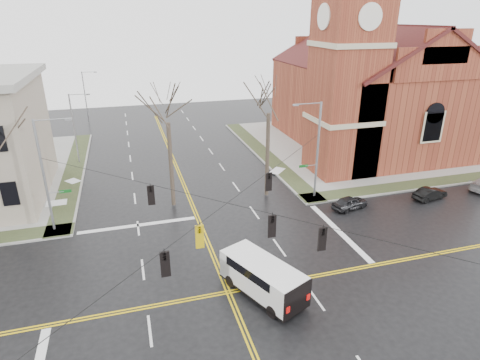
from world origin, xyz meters
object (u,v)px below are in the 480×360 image
object	(u,v)px
signal_pole_ne	(316,148)
streetlight_north_b	(86,95)
signal_pole_nw	(46,173)
parked_car_a	(350,203)
tree_ne	(269,107)
tree_nw_far	(2,139)
parked_car_b	(430,194)
streetlight_north_a	(75,126)
church	(368,81)
cargo_van	(260,274)
tree_nw_near	(168,117)

from	to	relation	value
signal_pole_ne	streetlight_north_b	xyz separation A→B (m)	(-21.97, 36.50, -0.48)
signal_pole_nw	parked_car_a	world-z (taller)	signal_pole_nw
signal_pole_ne	tree_ne	xyz separation A→B (m)	(-4.11, 1.56, 3.65)
signal_pole_nw	streetlight_north_b	distance (m)	36.51
streetlight_north_b	tree_ne	bearing A→B (deg)	-62.92
signal_pole_ne	signal_pole_nw	xyz separation A→B (m)	(-22.64, 0.00, 0.00)
streetlight_north_b	tree_ne	size ratio (longest dim) A/B	0.67
tree_nw_far	tree_ne	size ratio (longest dim) A/B	0.86
signal_pole_ne	parked_car_a	distance (m)	5.78
signal_pole_nw	parked_car_b	size ratio (longest dim) A/B	2.59
streetlight_north_a	tree_ne	world-z (taller)	tree_ne
signal_pole_nw	tree_nw_far	bearing A→B (deg)	146.26
church	tree_nw_far	xyz separation A→B (m)	(-39.09, -11.28, -1.06)
church	parked_car_b	world-z (taller)	church
cargo_van	tree_nw_near	xyz separation A→B (m)	(-3.55, 13.84, 6.95)
signal_pole_nw	tree_ne	xyz separation A→B (m)	(18.53, 1.56, 3.65)
cargo_van	parked_car_a	world-z (taller)	cargo_van
tree_nw_near	church	bearing A→B (deg)	23.45
streetlight_north_b	parked_car_b	bearing A→B (deg)	-50.96
church	signal_pole_ne	xyz separation A→B (m)	(-13.44, -13.28, -3.48)
cargo_van	parked_car_b	distance (m)	21.63
streetlight_north_b	church	bearing A→B (deg)	-33.25
streetlight_north_a	tree_nw_far	distance (m)	15.23
signal_pole_ne	cargo_van	size ratio (longest dim) A/B	1.45
parked_car_b	tree_nw_far	distance (m)	37.11
tree_nw_far	tree_ne	bearing A→B (deg)	-1.19
parked_car_b	tree_ne	xyz separation A→B (m)	(-14.53, 5.02, 8.02)
signal_pole_ne	streetlight_north_b	world-z (taller)	signal_pole_ne
church	streetlight_north_b	world-z (taller)	church
streetlight_north_a	parked_car_b	distance (m)	38.25
parked_car_b	tree_nw_near	world-z (taller)	tree_nw_near
streetlight_north_b	tree_nw_near	size ratio (longest dim) A/B	0.70
cargo_van	signal_pole_ne	bearing A→B (deg)	27.74
church	tree_ne	world-z (taller)	church
streetlight_north_a	parked_car_b	size ratio (longest dim) A/B	2.30
tree_nw_far	parked_car_b	bearing A→B (deg)	-8.61
tree_nw_far	streetlight_north_a	bearing A→B (deg)	75.79
signal_pole_nw	streetlight_north_a	xyz separation A→B (m)	(0.67, 16.50, -0.48)
signal_pole_ne	parked_car_b	xyz separation A→B (m)	(10.42, -3.46, -4.38)
parked_car_b	signal_pole_ne	bearing A→B (deg)	60.68
church	tree_nw_far	distance (m)	40.70
church	parked_car_b	bearing A→B (deg)	-100.23
signal_pole_nw	tree_nw_far	distance (m)	4.35
parked_car_a	tree_ne	size ratio (longest dim) A/B	0.29
signal_pole_nw	parked_car_b	xyz separation A→B (m)	(33.07, -3.46, -4.38)
streetlight_north_b	parked_car_a	size ratio (longest dim) A/B	2.30
church	signal_pole_ne	distance (m)	19.22
parked_car_b	tree_nw_far	size ratio (longest dim) A/B	0.34
streetlight_north_a	cargo_van	world-z (taller)	streetlight_north_a
streetlight_north_b	parked_car_a	distance (m)	46.56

